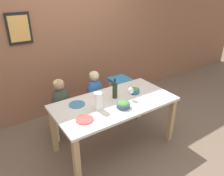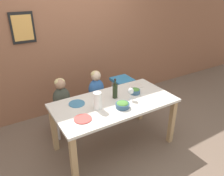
{
  "view_description": "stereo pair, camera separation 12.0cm",
  "coord_description": "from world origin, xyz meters",
  "px_view_note": "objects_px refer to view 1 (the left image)",
  "views": [
    {
      "loc": [
        -1.48,
        -2.15,
        2.21
      ],
      "look_at": [
        0.0,
        0.06,
        0.93
      ],
      "focal_mm": 35.0,
      "sensor_mm": 36.0,
      "label": 1
    },
    {
      "loc": [
        -1.38,
        -2.21,
        2.21
      ],
      "look_at": [
        0.0,
        0.06,
        0.93
      ],
      "focal_mm": 35.0,
      "sensor_mm": 36.0,
      "label": 2
    }
  ],
  "objects_px": {
    "dinner_plate_front_left": "(85,120)",
    "dinner_plate_back_right": "(134,85)",
    "chair_far_left": "(62,113)",
    "wine_bottle": "(115,90)",
    "chair_right_highchair": "(120,87)",
    "paper_towel_roll": "(98,101)",
    "chair_far_center": "(95,102)",
    "salad_bowl_small": "(134,90)",
    "person_child_left": "(60,95)",
    "person_child_center": "(94,85)",
    "salad_bowl_large": "(123,104)",
    "dinner_plate_back_left": "(77,104)",
    "wine_glass_near": "(131,91)"
  },
  "relations": [
    {
      "from": "chair_right_highchair",
      "to": "salad_bowl_small",
      "type": "xyz_separation_m",
      "value": [
        -0.21,
        -0.65,
        0.25
      ]
    },
    {
      "from": "person_child_left",
      "to": "paper_towel_roll",
      "type": "relative_size",
      "value": 2.1
    },
    {
      "from": "dinner_plate_front_left",
      "to": "dinner_plate_back_right",
      "type": "distance_m",
      "value": 1.18
    },
    {
      "from": "chair_right_highchair",
      "to": "dinner_plate_front_left",
      "type": "height_order",
      "value": "dinner_plate_front_left"
    },
    {
      "from": "chair_far_left",
      "to": "wine_bottle",
      "type": "bearing_deg",
      "value": -46.21
    },
    {
      "from": "chair_far_center",
      "to": "dinner_plate_front_left",
      "type": "relative_size",
      "value": 2.15
    },
    {
      "from": "salad_bowl_large",
      "to": "salad_bowl_small",
      "type": "relative_size",
      "value": 1.22
    },
    {
      "from": "chair_right_highchair",
      "to": "wine_bottle",
      "type": "xyz_separation_m",
      "value": [
        -0.53,
        -0.61,
        0.32
      ]
    },
    {
      "from": "chair_far_left",
      "to": "wine_bottle",
      "type": "xyz_separation_m",
      "value": [
        0.58,
        -0.61,
        0.47
      ]
    },
    {
      "from": "person_child_left",
      "to": "chair_right_highchair",
      "type": "bearing_deg",
      "value": -0.06
    },
    {
      "from": "chair_far_center",
      "to": "wine_bottle",
      "type": "distance_m",
      "value": 0.77
    },
    {
      "from": "salad_bowl_small",
      "to": "person_child_center",
      "type": "bearing_deg",
      "value": 115.14
    },
    {
      "from": "person_child_center",
      "to": "salad_bowl_small",
      "type": "height_order",
      "value": "person_child_center"
    },
    {
      "from": "chair_far_left",
      "to": "chair_right_highchair",
      "type": "bearing_deg",
      "value": -0.0
    },
    {
      "from": "paper_towel_roll",
      "to": "dinner_plate_back_right",
      "type": "bearing_deg",
      "value": 19.34
    },
    {
      "from": "chair_right_highchair",
      "to": "person_child_center",
      "type": "height_order",
      "value": "person_child_center"
    },
    {
      "from": "chair_far_left",
      "to": "chair_far_center",
      "type": "height_order",
      "value": "same"
    },
    {
      "from": "paper_towel_roll",
      "to": "salad_bowl_large",
      "type": "height_order",
      "value": "paper_towel_roll"
    },
    {
      "from": "chair_right_highchair",
      "to": "dinner_plate_back_left",
      "type": "xyz_separation_m",
      "value": [
        -1.07,
        -0.49,
        0.21
      ]
    },
    {
      "from": "chair_far_center",
      "to": "salad_bowl_large",
      "type": "relative_size",
      "value": 2.52
    },
    {
      "from": "wine_glass_near",
      "to": "salad_bowl_small",
      "type": "distance_m",
      "value": 0.22
    },
    {
      "from": "chair_far_center",
      "to": "person_child_center",
      "type": "bearing_deg",
      "value": 90.0
    },
    {
      "from": "chair_far_left",
      "to": "salad_bowl_large",
      "type": "height_order",
      "value": "salad_bowl_large"
    },
    {
      "from": "chair_far_left",
      "to": "wine_glass_near",
      "type": "bearing_deg",
      "value": -45.91
    },
    {
      "from": "chair_far_center",
      "to": "dinner_plate_front_left",
      "type": "distance_m",
      "value": 1.14
    },
    {
      "from": "dinner_plate_back_left",
      "to": "dinner_plate_back_right",
      "type": "height_order",
      "value": "same"
    },
    {
      "from": "chair_far_center",
      "to": "dinner_plate_back_right",
      "type": "xyz_separation_m",
      "value": [
        0.47,
        -0.45,
        0.37
      ]
    },
    {
      "from": "wine_bottle",
      "to": "chair_right_highchair",
      "type": "bearing_deg",
      "value": 48.81
    },
    {
      "from": "salad_bowl_small",
      "to": "dinner_plate_back_right",
      "type": "relative_size",
      "value": 0.7
    },
    {
      "from": "chair_far_left",
      "to": "dinner_plate_front_left",
      "type": "height_order",
      "value": "dinner_plate_front_left"
    },
    {
      "from": "chair_right_highchair",
      "to": "salad_bowl_small",
      "type": "height_order",
      "value": "salad_bowl_small"
    },
    {
      "from": "chair_far_left",
      "to": "dinner_plate_front_left",
      "type": "xyz_separation_m",
      "value": [
        -0.03,
        -0.87,
        0.37
      ]
    },
    {
      "from": "chair_far_left",
      "to": "dinner_plate_front_left",
      "type": "relative_size",
      "value": 2.15
    },
    {
      "from": "wine_bottle",
      "to": "person_child_center",
      "type": "bearing_deg",
      "value": 88.65
    },
    {
      "from": "person_child_left",
      "to": "chair_far_left",
      "type": "bearing_deg",
      "value": -90.0
    },
    {
      "from": "chair_far_center",
      "to": "salad_bowl_large",
      "type": "distance_m",
      "value": 0.98
    },
    {
      "from": "chair_far_left",
      "to": "wine_glass_near",
      "type": "distance_m",
      "value": 1.17
    },
    {
      "from": "dinner_plate_front_left",
      "to": "chair_far_center",
      "type": "bearing_deg",
      "value": 54.1
    },
    {
      "from": "person_child_center",
      "to": "wine_glass_near",
      "type": "xyz_separation_m",
      "value": [
        0.14,
        -0.77,
        0.18
      ]
    },
    {
      "from": "chair_far_left",
      "to": "chair_far_center",
      "type": "xyz_separation_m",
      "value": [
        0.6,
        0.0,
        0.0
      ]
    },
    {
      "from": "chair_far_center",
      "to": "paper_towel_roll",
      "type": "distance_m",
      "value": 0.96
    },
    {
      "from": "paper_towel_roll",
      "to": "wine_bottle",
      "type": "bearing_deg",
      "value": 21.14
    },
    {
      "from": "person_child_center",
      "to": "paper_towel_roll",
      "type": "bearing_deg",
      "value": -116.12
    },
    {
      "from": "person_child_center",
      "to": "dinner_plate_back_right",
      "type": "relative_size",
      "value": 2.25
    },
    {
      "from": "person_child_center",
      "to": "salad_bowl_large",
      "type": "height_order",
      "value": "person_child_center"
    },
    {
      "from": "person_child_center",
      "to": "person_child_left",
      "type": "bearing_deg",
      "value": 180.0
    },
    {
      "from": "chair_far_left",
      "to": "wine_glass_near",
      "type": "relative_size",
      "value": 2.6
    },
    {
      "from": "dinner_plate_front_left",
      "to": "paper_towel_roll",
      "type": "bearing_deg",
      "value": 25.64
    },
    {
      "from": "chair_right_highchair",
      "to": "salad_bowl_small",
      "type": "relative_size",
      "value": 4.65
    },
    {
      "from": "person_child_center",
      "to": "dinner_plate_back_left",
      "type": "xyz_separation_m",
      "value": [
        -0.55,
        -0.49,
        0.05
      ]
    }
  ]
}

